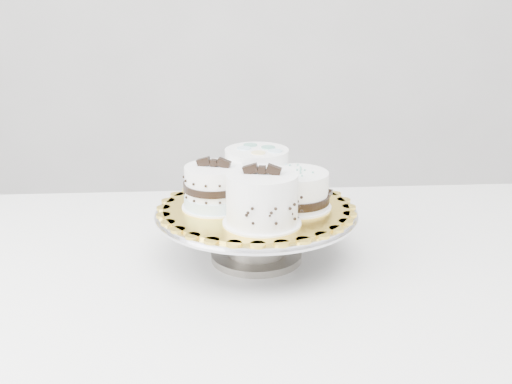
{
  "coord_description": "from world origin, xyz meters",
  "views": [
    {
      "loc": [
        0.05,
        -0.81,
        1.21
      ],
      "look_at": [
        0.06,
        0.18,
        0.88
      ],
      "focal_mm": 45.0,
      "sensor_mm": 36.0,
      "label": 1
    }
  ],
  "objects_px": {
    "cake_stand": "(256,225)",
    "cake_ribbon": "(297,191)",
    "cake_swirl": "(262,200)",
    "cake_banded": "(214,189)",
    "table": "(281,307)",
    "cake_dots": "(257,171)",
    "cake_board": "(256,208)"
  },
  "relations": [
    {
      "from": "cake_board",
      "to": "table",
      "type": "bearing_deg",
      "value": -33.42
    },
    {
      "from": "cake_dots",
      "to": "cake_ribbon",
      "type": "distance_m",
      "value": 0.1
    },
    {
      "from": "cake_swirl",
      "to": "cake_dots",
      "type": "distance_m",
      "value": 0.14
    },
    {
      "from": "cake_stand",
      "to": "cake_board",
      "type": "relative_size",
      "value": 1.09
    },
    {
      "from": "table",
      "to": "cake_swirl",
      "type": "relative_size",
      "value": 9.86
    },
    {
      "from": "cake_swirl",
      "to": "cake_board",
      "type": "bearing_deg",
      "value": 104.96
    },
    {
      "from": "cake_stand",
      "to": "cake_ribbon",
      "type": "height_order",
      "value": "cake_ribbon"
    },
    {
      "from": "cake_board",
      "to": "cake_swirl",
      "type": "xyz_separation_m",
      "value": [
        0.01,
        -0.08,
        0.04
      ]
    },
    {
      "from": "cake_banded",
      "to": "cake_ribbon",
      "type": "distance_m",
      "value": 0.14
    },
    {
      "from": "cake_dots",
      "to": "cake_swirl",
      "type": "bearing_deg",
      "value": -105.46
    },
    {
      "from": "cake_board",
      "to": "cake_banded",
      "type": "height_order",
      "value": "cake_banded"
    },
    {
      "from": "cake_stand",
      "to": "cake_banded",
      "type": "relative_size",
      "value": 2.86
    },
    {
      "from": "cake_swirl",
      "to": "cake_ribbon",
      "type": "relative_size",
      "value": 0.96
    },
    {
      "from": "cake_ribbon",
      "to": "cake_board",
      "type": "bearing_deg",
      "value": -165.34
    },
    {
      "from": "cake_dots",
      "to": "table",
      "type": "bearing_deg",
      "value": -84.71
    },
    {
      "from": "table",
      "to": "cake_stand",
      "type": "relative_size",
      "value": 3.7
    },
    {
      "from": "cake_banded",
      "to": "cake_board",
      "type": "bearing_deg",
      "value": 16.97
    },
    {
      "from": "cake_swirl",
      "to": "cake_banded",
      "type": "relative_size",
      "value": 1.08
    },
    {
      "from": "cake_banded",
      "to": "cake_ribbon",
      "type": "relative_size",
      "value": 0.89
    },
    {
      "from": "cake_stand",
      "to": "cake_board",
      "type": "xyz_separation_m",
      "value": [
        -0.0,
        0.0,
        0.03
      ]
    },
    {
      "from": "cake_swirl",
      "to": "cake_dots",
      "type": "xyz_separation_m",
      "value": [
        -0.01,
        0.14,
        0.0
      ]
    },
    {
      "from": "cake_dots",
      "to": "cake_ribbon",
      "type": "xyz_separation_m",
      "value": [
        0.07,
        -0.07,
        -0.01
      ]
    },
    {
      "from": "cake_swirl",
      "to": "cake_ribbon",
      "type": "bearing_deg",
      "value": 59.81
    },
    {
      "from": "cake_stand",
      "to": "cake_ribbon",
      "type": "bearing_deg",
      "value": -3.3
    },
    {
      "from": "cake_stand",
      "to": "cake_dots",
      "type": "distance_m",
      "value": 0.1
    },
    {
      "from": "cake_ribbon",
      "to": "cake_swirl",
      "type": "bearing_deg",
      "value": -111.48
    },
    {
      "from": "cake_ribbon",
      "to": "cake_banded",
      "type": "bearing_deg",
      "value": -162.4
    },
    {
      "from": "cake_board",
      "to": "cake_stand",
      "type": "bearing_deg",
      "value": 0.0
    },
    {
      "from": "cake_stand",
      "to": "cake_board",
      "type": "height_order",
      "value": "cake_board"
    },
    {
      "from": "cake_swirl",
      "to": "cake_ribbon",
      "type": "xyz_separation_m",
      "value": [
        0.06,
        0.07,
        -0.01
      ]
    },
    {
      "from": "table",
      "to": "cake_board",
      "type": "height_order",
      "value": "cake_board"
    },
    {
      "from": "table",
      "to": "cake_dots",
      "type": "distance_m",
      "value": 0.24
    }
  ]
}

